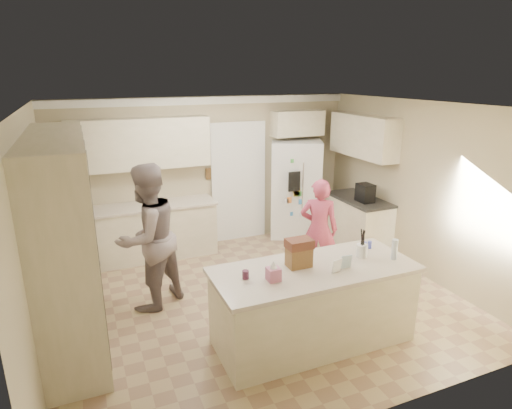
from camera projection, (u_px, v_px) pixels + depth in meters
name	position (u px, v px, depth m)	size (l,w,h in m)	color
floor	(259.00, 300.00, 5.87)	(5.20, 4.60, 0.02)	tan
ceiling	(260.00, 105.00, 5.10)	(5.20, 4.60, 0.02)	white
wall_back	(208.00, 172.00, 7.52)	(5.20, 0.02, 2.60)	#BDB08A
wall_front	(371.00, 290.00, 3.45)	(5.20, 0.02, 2.60)	#BDB08A
wall_left	(33.00, 238.00, 4.53)	(0.02, 4.60, 2.60)	#BDB08A
wall_right	(418.00, 189.00, 6.44)	(0.02, 4.60, 2.60)	#BDB08A
crown_back	(207.00, 101.00, 7.12)	(5.20, 0.08, 0.12)	white
pantry_bank	(66.00, 238.00, 4.85)	(0.60, 2.60, 2.35)	#F0E3C3
back_base_cab	(148.00, 233.00, 7.08)	(2.20, 0.60, 0.88)	#F0E3C3
back_countertop	(146.00, 206.00, 6.94)	(2.24, 0.63, 0.04)	beige
back_upper_cab	(140.00, 144.00, 6.76)	(2.20, 0.35, 0.80)	#F0E3C3
doorway_opening	(238.00, 183.00, 7.77)	(0.90, 0.06, 2.10)	black
doorway_casing	(239.00, 184.00, 7.74)	(1.02, 0.03, 2.22)	white
wall_frame_upper	(209.00, 158.00, 7.42)	(0.15, 0.02, 0.20)	brown
wall_frame_lower	(210.00, 174.00, 7.50)	(0.15, 0.02, 0.20)	brown
refrigerator	(295.00, 189.00, 7.97)	(0.90, 0.70, 1.80)	white
fridge_seam	(305.00, 194.00, 7.66)	(0.01, 0.02, 1.78)	gray
fridge_dispenser	(294.00, 181.00, 7.50)	(0.22, 0.03, 0.35)	black
fridge_handle_l	(303.00, 186.00, 7.58)	(0.02, 0.02, 0.85)	silver
fridge_handle_r	(308.00, 186.00, 7.62)	(0.02, 0.02, 0.85)	silver
over_fridge_cab	(297.00, 123.00, 7.73)	(0.95, 0.35, 0.45)	#F0E3C3
right_base_cab	(358.00, 224.00, 7.46)	(0.60, 1.20, 0.88)	#F0E3C3
right_countertop	(359.00, 199.00, 7.33)	(0.63, 1.24, 0.04)	#2D2B28
right_upper_cab	(363.00, 136.00, 7.24)	(0.35, 1.50, 0.70)	#F0E3C3
coffee_maker	(365.00, 193.00, 7.08)	(0.22, 0.28, 0.30)	black
island_base	(313.00, 307.00, 4.84)	(2.20, 0.90, 0.88)	#F0E3C3
island_top	(315.00, 270.00, 4.71)	(2.28, 0.96, 0.05)	beige
utensil_crock	(362.00, 251.00, 4.96)	(0.13, 0.13, 0.15)	white
tissue_box	(273.00, 274.00, 4.39)	(0.13, 0.13, 0.14)	#C2688C
tissue_plume	(274.00, 264.00, 4.36)	(0.08, 0.08, 0.08)	white
dollhouse_body	(299.00, 257.00, 4.70)	(0.26, 0.18, 0.22)	brown
dollhouse_roof	(299.00, 244.00, 4.65)	(0.28, 0.20, 0.10)	#592D1E
jam_jar	(246.00, 275.00, 4.44)	(0.07, 0.07, 0.09)	#59263F
greeting_card_a	(337.00, 266.00, 4.55)	(0.12, 0.01, 0.16)	white
greeting_card_b	(346.00, 262.00, 4.65)	(0.12, 0.01, 0.16)	silver
water_bottle	(394.00, 249.00, 4.88)	(0.07, 0.07, 0.24)	silver
shaker_salt	(365.00, 246.00, 5.18)	(0.05, 0.05, 0.09)	#414BAF
shaker_pepper	(370.00, 245.00, 5.21)	(0.05, 0.05, 0.09)	#414BAF
teen_boy	(148.00, 238.00, 5.46)	(0.93, 0.73, 1.92)	gray
teen_girl	(319.00, 229.00, 6.30)	(0.56, 0.37, 1.53)	#C24B6C
fridge_magnets	(305.00, 194.00, 7.65)	(0.76, 0.02, 1.44)	tan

